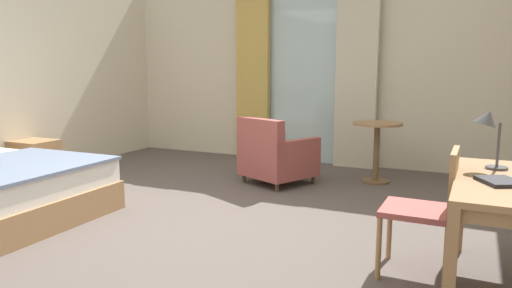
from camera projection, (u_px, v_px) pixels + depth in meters
The scene contains 12 objects.
ground at pixel (172, 232), 4.11m from camera, with size 6.44×7.37×0.10m, color #564C47.
wall_back at pixel (305, 65), 6.93m from camera, with size 6.04×0.12×2.88m, color beige.
balcony_glass_door at pixel (304, 77), 6.88m from camera, with size 1.16×0.02×2.53m, color silver.
curtain_panel_left at pixel (253, 71), 7.11m from camera, with size 0.53×0.10×2.70m, color tan.
curtain_panel_right at pixel (357, 72), 6.44m from camera, with size 0.57×0.10×2.70m, color beige.
nightstand at pixel (35, 160), 5.87m from camera, with size 0.51×0.44×0.50m.
writing_desk at pixel (502, 194), 2.80m from camera, with size 0.54×1.31×0.72m.
desk_chair at pixel (430, 205), 3.05m from camera, with size 0.46×0.43×0.87m.
desk_lamp at pixel (489, 125), 3.03m from camera, with size 0.23×0.17×0.41m.
closed_book at pixel (500, 181), 2.68m from camera, with size 0.20×0.24×0.02m, color #232328.
armchair_by_window at pixel (276, 156), 5.63m from camera, with size 0.95×0.96×0.81m.
round_cafe_table at pixel (377, 139), 5.66m from camera, with size 0.60×0.60×0.74m.
Camera 1 is at (2.36, -3.24, 1.37)m, focal length 32.61 mm.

